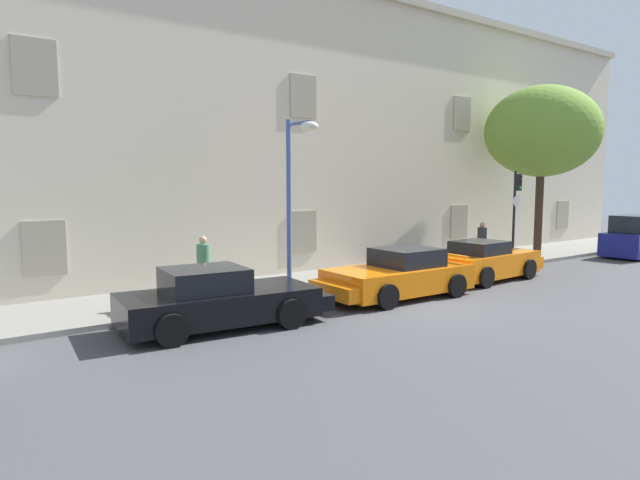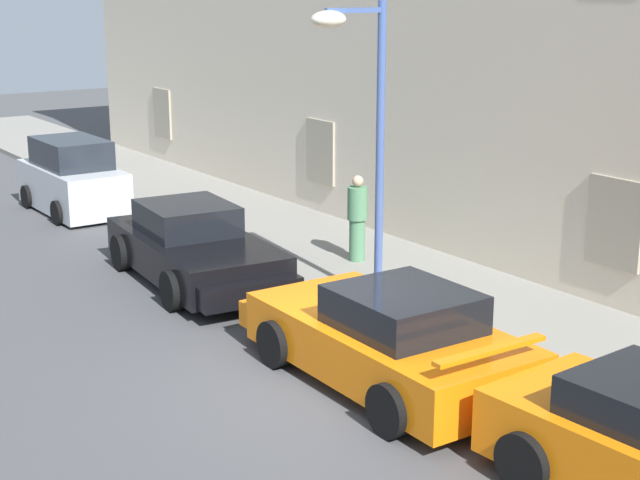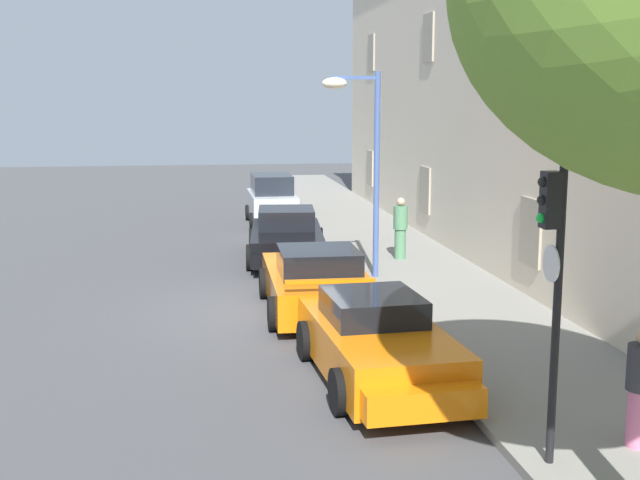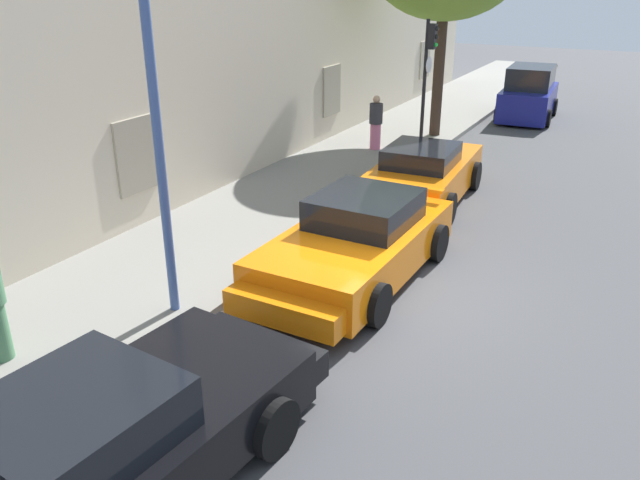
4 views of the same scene
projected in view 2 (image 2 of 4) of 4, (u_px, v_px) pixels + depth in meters
The scene contains 7 objects.
ground_plane at pixel (344, 390), 13.20m from camera, with size 80.00×80.00×0.00m, color #444447.
sidewalk at pixel (535, 331), 15.24m from camera, with size 60.00×3.51×0.14m, color gray.
sportscar_red_lead at pixel (198, 251), 17.80m from camera, with size 5.03×2.51×1.43m.
sportscar_yellow_flank at pixel (382, 336), 13.44m from camera, with size 4.80×2.32×1.43m.
hatchback_distant at pixel (73, 180), 23.40m from camera, with size 3.57×1.79×1.80m.
street_lamp at pixel (359, 96), 15.41m from camera, with size 0.44×1.42×5.02m.
pedestrian_admiring at pixel (357, 218), 18.71m from camera, with size 0.40×0.40×1.70m.
Camera 2 is at (9.88, -7.22, 5.38)m, focal length 53.94 mm.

